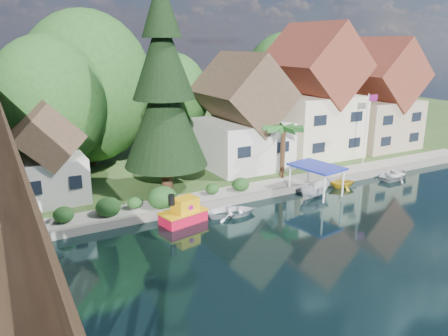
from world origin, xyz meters
The scene contains 18 objects.
ground centered at (0.00, 0.00, 0.00)m, with size 140.00×140.00×0.00m, color black.
bank centered at (0.00, 34.00, 0.25)m, with size 140.00×52.00×0.50m, color #2F4E1F.
seawall centered at (4.00, 8.00, 0.31)m, with size 60.00×0.40×0.62m, color slate.
promenade centered at (6.00, 9.30, 0.53)m, with size 50.00×2.60×0.06m, color gray.
house_left centered at (7.00, 16.00, 5.14)m, with size 7.64×8.64×11.02m.
house_center centered at (16.00, 16.50, 6.42)m, with size 8.65×9.18×13.89m.
house_right centered at (25.00, 16.00, 5.78)m, with size 8.15×8.64×12.45m.
shed centered at (-11.00, 14.50, 3.83)m, with size 5.09×5.40×7.85m.
bg_trees centered at (1.00, 21.25, 7.29)m, with size 49.90×13.30×10.57m.
shrubs centered at (-4.60, 9.26, 1.23)m, with size 15.76×2.47×1.70m.
conifer centered at (-2.15, 12.73, 8.61)m, with size 6.84×6.84×16.84m.
palm_tree centered at (8.06, 10.57, 4.92)m, with size 4.75×4.75×5.06m.
flagpole centered at (17.66, 10.02, 4.86)m, with size 1.11×0.18×7.12m.
tugboat centered at (-3.33, 6.60, 0.71)m, with size 3.57×2.46×2.37m.
boat_white_a centered at (0.35, 6.08, 0.38)m, with size 2.64×3.69×0.76m, color white.
boat_canopy centered at (8.40, 6.31, 1.15)m, with size 3.53×4.59×2.68m.
boat_yellow centered at (12.00, 7.00, 0.64)m, with size 2.08×2.42×1.27m, color gold.
boat_white_b centered at (18.43, 6.76, 0.43)m, with size 2.93×4.11×0.85m, color silver.
Camera 1 is at (-14.56, -20.13, 12.43)m, focal length 35.00 mm.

